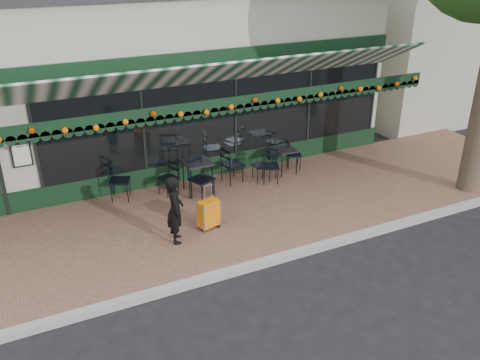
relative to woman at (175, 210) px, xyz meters
name	(u,v)px	position (x,y,z in m)	size (l,w,h in m)	color
ground	(259,265)	(1.20, -1.30, -0.86)	(80.00, 80.00, 0.00)	black
sidewalk	(217,216)	(1.20, 0.70, -0.78)	(18.00, 4.00, 0.15)	brown
curb	(261,263)	(1.20, -1.38, -0.78)	(18.00, 0.16, 0.15)	#9E9E99
restaurant_building	(138,67)	(1.20, 6.54, 1.42)	(12.00, 9.60, 4.50)	#AAA894
neighbor_building_right	(452,32)	(14.20, 6.70, 1.54)	(12.00, 8.00, 4.80)	#AFAC9A
woman	(175,210)	(0.00, 0.00, 0.00)	(0.51, 0.34, 1.41)	black
suitcase	(209,214)	(0.79, 0.18, -0.37)	(0.48, 0.34, 0.99)	orange
cafe_table_a	(285,152)	(3.67, 1.95, -0.11)	(0.54, 0.54, 0.66)	black
cafe_table_b	(197,165)	(1.22, 1.89, 0.00)	(0.64, 0.64, 0.79)	black
chair_a_left	(261,166)	(2.90, 1.82, -0.30)	(0.40, 0.40, 0.80)	black
chair_a_right	(293,154)	(4.05, 2.14, -0.32)	(0.39, 0.39, 0.77)	black
chair_a_front	(270,166)	(3.06, 1.63, -0.28)	(0.42, 0.42, 0.84)	black
chair_b_left	(168,178)	(0.54, 2.10, -0.30)	(0.40, 0.40, 0.80)	black
chair_b_right	(232,164)	(2.20, 2.05, -0.23)	(0.47, 0.47, 0.94)	black
chair_b_front	(202,180)	(1.17, 1.52, -0.22)	(0.49, 0.49, 0.97)	black
chair_solo	(120,181)	(-0.54, 2.35, -0.25)	(0.45, 0.45, 0.90)	black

